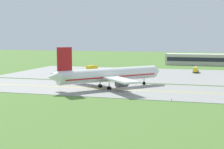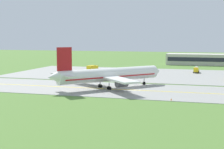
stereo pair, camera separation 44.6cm
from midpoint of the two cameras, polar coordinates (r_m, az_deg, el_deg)
name	(u,v)px [view 1 (the left image)]	position (r m, az deg, el deg)	size (l,w,h in m)	color
ground_plane	(133,90)	(99.91, 3.46, -2.65)	(500.00, 500.00, 0.00)	#517A33
taxiway_strip	(133,90)	(99.90, 3.46, -2.63)	(240.00, 28.00, 0.10)	gray
apron_pad	(181,75)	(139.63, 11.29, -0.16)	(140.00, 52.00, 0.10)	gray
taxiway_centreline	(133,90)	(99.89, 3.46, -2.59)	(220.00, 0.60, 0.01)	yellow
airplane_lead	(109,75)	(102.80, -0.66, -0.06)	(29.73, 32.57, 12.70)	white
service_truck_baggage	(92,68)	(154.70, -3.45, 1.13)	(3.95, 6.34, 2.60)	yellow
service_truck_fuel	(196,69)	(151.41, 13.72, 0.85)	(2.40, 6.00, 2.65)	yellow
terminal_building	(215,60)	(194.74, 16.79, 2.40)	(53.07, 11.93, 7.22)	beige
traffic_cone_near_edge	(172,99)	(85.12, 9.76, -4.12)	(0.44, 0.44, 0.60)	orange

